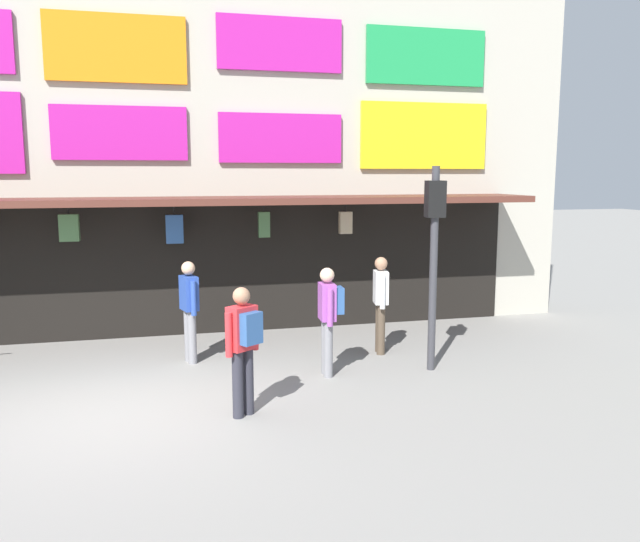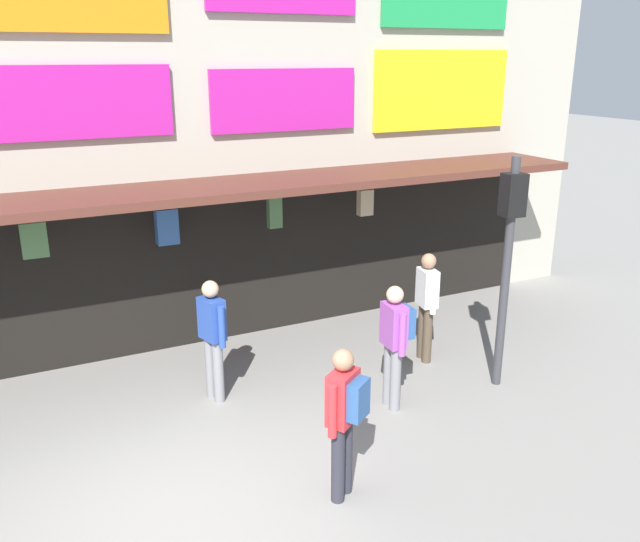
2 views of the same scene
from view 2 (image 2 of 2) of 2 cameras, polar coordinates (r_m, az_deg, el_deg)
The scene contains 7 objects.
ground_plane at distance 7.32m, azimuth -11.99°, elevation -19.52°, with size 80.00×80.00×0.00m, color gray.
shopfront at distance 10.35m, azimuth -20.23°, elevation 14.50°, with size 18.00×2.60×8.00m.
traffic_light_far at distance 9.08m, azimuth 15.92°, elevation 2.85°, with size 0.30×0.34×3.20m.
pedestrian_in_blue at distance 6.83m, azimuth 2.14°, elevation -12.13°, with size 0.48×0.47×1.68m.
pedestrian_in_purple at distance 8.81m, azimuth -9.21°, elevation -5.35°, with size 0.31×0.51×1.68m.
pedestrian_in_black at distance 9.95m, azimuth 9.15°, elevation -2.56°, with size 0.28×0.52×1.68m.
pedestrian_in_green at distance 8.56m, azimuth 6.47°, elevation -5.70°, with size 0.37×0.53×1.68m.
Camera 2 is at (-1.23, -5.70, 4.42)m, focal length 37.25 mm.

